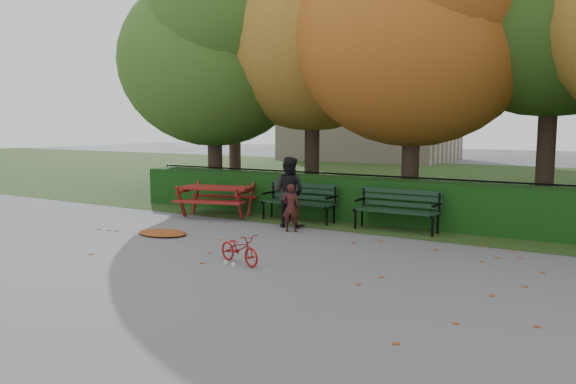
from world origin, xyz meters
The scene contains 17 objects.
ground centered at (0.00, 0.00, 0.00)m, with size 90.00×90.00×0.00m, color slate.
grass_strip centered at (0.00, 14.00, 0.01)m, with size 90.00×90.00×0.00m, color #263B16.
building_left centered at (-9.00, 26.00, 7.50)m, with size 10.00×7.00×15.00m, color #C5AF9A.
hedge centered at (0.00, 4.50, 0.50)m, with size 13.00×0.90×1.00m, color black.
iron_fence centered at (0.00, 5.30, 0.54)m, with size 14.00×0.04×1.02m.
tree_a centered at (-5.19, 5.58, 4.52)m, with size 5.88×5.60×7.48m.
tree_b centered at (-2.44, 6.75, 5.40)m, with size 6.72×6.40×8.79m.
tree_c centered at (0.83, 5.96, 4.82)m, with size 6.30×6.00×8.00m.
tree_f centered at (-7.13, 9.24, 5.69)m, with size 6.93×6.60×9.19m.
bench_left centered at (-1.30, 3.70, 0.52)m, with size 1.80×0.57×0.88m.
bench_right centered at (1.10, 3.70, 0.52)m, with size 1.80×0.57×0.88m.
picnic_table centered at (-3.40, 3.20, 0.58)m, with size 2.05×1.82×0.84m.
leaf_pile centered at (-2.90, 0.77, 0.04)m, with size 1.12×0.78×0.08m, color brown.
leaf_scatter centered at (0.00, 0.30, 0.01)m, with size 9.00×5.70×0.01m, color brown, non-canonical shape.
child centered at (-0.80, 2.44, 0.51)m, with size 0.37×0.24×1.02m, color #391512.
adult centered at (-1.13, 2.90, 0.78)m, with size 0.76×0.59×1.56m, color black.
bicycle centered at (-0.09, -0.38, 0.25)m, with size 0.33×0.96×0.50m, color maroon.
Camera 1 is at (5.23, -7.62, 2.27)m, focal length 35.00 mm.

